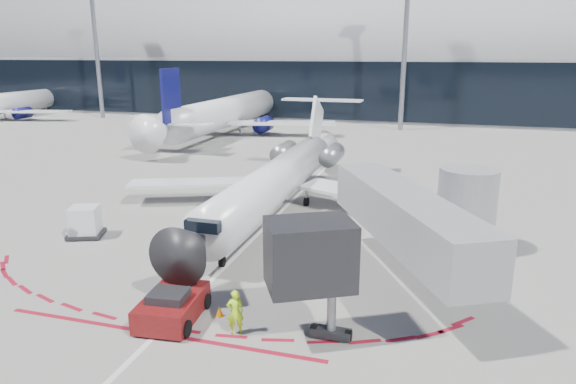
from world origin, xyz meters
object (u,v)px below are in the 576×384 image
(regional_jet, at_px, (281,177))
(pushback_tug, at_px, (172,306))
(uld_container, at_px, (85,222))
(ramp_worker, at_px, (235,312))

(regional_jet, distance_m, pushback_tug, 16.36)
(regional_jet, relative_size, pushback_tug, 5.18)
(pushback_tug, height_order, uld_container, uld_container)
(pushback_tug, distance_m, ramp_worker, 2.98)
(regional_jet, height_order, uld_container, regional_jet)
(pushback_tug, distance_m, uld_container, 12.53)
(regional_jet, xyz_separation_m, uld_container, (-9.79, -8.71, -1.48))
(ramp_worker, distance_m, uld_container, 15.12)
(pushback_tug, xyz_separation_m, ramp_worker, (2.95, -0.27, 0.31))
(uld_container, bearing_deg, ramp_worker, -52.24)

